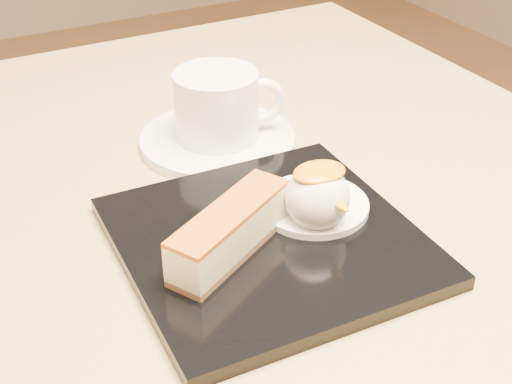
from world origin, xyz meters
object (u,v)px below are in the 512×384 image
table (204,333)px  dessert_plate (268,241)px  saucer (218,140)px  cheesecake (230,231)px  coffee_cup (219,104)px  ice_cream_scoop (317,197)px

table → dessert_plate: 0.18m
table → saucer: 0.19m
cheesecake → coffee_cup: bearing=37.7°
cheesecake → ice_cream_scoop: (0.08, 0.00, 0.01)m
dessert_plate → coffee_cup: bearing=76.9°
cheesecake → saucer: cheesecake is taller
table → ice_cream_scoop: size_ratio=15.81×
table → dessert_plate: size_ratio=3.64×
dessert_plate → ice_cream_scoop: (0.04, -0.01, 0.03)m
cheesecake → ice_cream_scoop: size_ratio=2.31×
table → dessert_plate: bearing=-76.1°
table → cheesecake: cheesecake is taller
dessert_plate → saucer: 0.17m
saucer → coffee_cup: bearing=-15.6°
coffee_cup → saucer: bearing=180.0°
table → cheesecake: (-0.01, -0.09, 0.19)m
table → ice_cream_scoop: (0.06, -0.09, 0.19)m
cheesecake → saucer: bearing=38.4°
saucer → ice_cream_scoop: bearing=-89.0°
ice_cream_scoop → saucer: bearing=91.0°
saucer → dessert_plate: bearing=-102.4°
dessert_plate → table: bearing=103.9°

